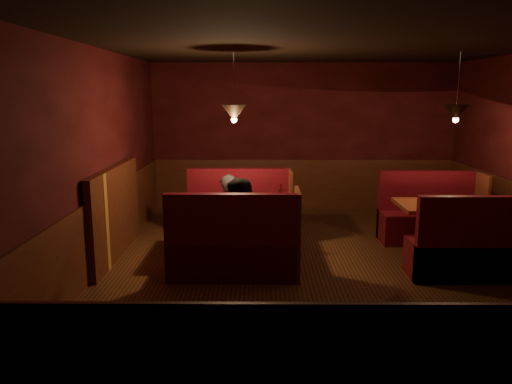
{
  "coord_description": "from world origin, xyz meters",
  "views": [
    {
      "loc": [
        -0.87,
        -6.46,
        2.31
      ],
      "look_at": [
        -0.92,
        0.41,
        0.95
      ],
      "focal_mm": 35.0,
      "sensor_mm": 36.0,
      "label": 1
    }
  ],
  "objects_px": {
    "main_bench_near": "(234,251)",
    "second_bench_near": "(474,252)",
    "main_bench_far": "(240,218)",
    "second_table": "(448,218)",
    "second_bench_far": "(429,219)",
    "main_table": "(236,215)",
    "diner_a": "(228,198)",
    "diner_b": "(243,214)"
  },
  "relations": [
    {
      "from": "main_bench_near",
      "to": "diner_a",
      "type": "bearing_deg",
      "value": 96.42
    },
    {
      "from": "main_bench_far",
      "to": "main_table",
      "type": "bearing_deg",
      "value": -91.24
    },
    {
      "from": "second_bench_far",
      "to": "diner_a",
      "type": "bearing_deg",
      "value": -176.24
    },
    {
      "from": "main_table",
      "to": "second_table",
      "type": "xyz_separation_m",
      "value": [
        3.0,
        -0.02,
        -0.04
      ]
    },
    {
      "from": "main_bench_far",
      "to": "second_bench_near",
      "type": "relative_size",
      "value": 1.07
    },
    {
      "from": "main_bench_far",
      "to": "second_table",
      "type": "distance_m",
      "value": 3.11
    },
    {
      "from": "diner_a",
      "to": "diner_b",
      "type": "height_order",
      "value": "diner_b"
    },
    {
      "from": "main_bench_near",
      "to": "second_bench_near",
      "type": "bearing_deg",
      "value": 0.02
    },
    {
      "from": "main_bench_near",
      "to": "second_bench_near",
      "type": "distance_m",
      "value": 3.01
    },
    {
      "from": "second_table",
      "to": "diner_b",
      "type": "distance_m",
      "value": 2.96
    },
    {
      "from": "second_bench_near",
      "to": "main_table",
      "type": "bearing_deg",
      "value": 164.25
    },
    {
      "from": "main_bench_far",
      "to": "diner_a",
      "type": "height_order",
      "value": "diner_a"
    },
    {
      "from": "second_bench_near",
      "to": "diner_a",
      "type": "xyz_separation_m",
      "value": [
        -3.18,
        1.46,
        0.38
      ]
    },
    {
      "from": "main_bench_far",
      "to": "main_bench_near",
      "type": "relative_size",
      "value": 1.0
    },
    {
      "from": "second_table",
      "to": "diner_b",
      "type": "xyz_separation_m",
      "value": [
        -2.88,
        -0.67,
        0.22
      ]
    },
    {
      "from": "main_bench_far",
      "to": "diner_a",
      "type": "distance_m",
      "value": 0.47
    },
    {
      "from": "main_bench_far",
      "to": "second_table",
      "type": "xyz_separation_m",
      "value": [
        2.98,
        -0.87,
        0.22
      ]
    },
    {
      "from": "main_bench_far",
      "to": "diner_b",
      "type": "relative_size",
      "value": 1.03
    },
    {
      "from": "second_bench_far",
      "to": "main_table",
      "type": "bearing_deg",
      "value": -164.94
    },
    {
      "from": "diner_a",
      "to": "main_bench_far",
      "type": "bearing_deg",
      "value": -123.39
    },
    {
      "from": "main_table",
      "to": "diner_b",
      "type": "bearing_deg",
      "value": -79.97
    },
    {
      "from": "second_table",
      "to": "second_bench_near",
      "type": "height_order",
      "value": "second_bench_near"
    },
    {
      "from": "main_bench_far",
      "to": "second_bench_far",
      "type": "relative_size",
      "value": 1.07
    },
    {
      "from": "main_bench_far",
      "to": "second_bench_far",
      "type": "distance_m",
      "value": 3.01
    },
    {
      "from": "second_bench_near",
      "to": "diner_b",
      "type": "distance_m",
      "value": 2.95
    },
    {
      "from": "main_bench_near",
      "to": "second_bench_far",
      "type": "distance_m",
      "value": 3.44
    },
    {
      "from": "main_table",
      "to": "diner_a",
      "type": "distance_m",
      "value": 0.63
    },
    {
      "from": "main_bench_near",
      "to": "second_bench_near",
      "type": "height_order",
      "value": "main_bench_near"
    },
    {
      "from": "main_bench_near",
      "to": "second_bench_near",
      "type": "relative_size",
      "value": 1.07
    },
    {
      "from": "main_table",
      "to": "main_bench_near",
      "type": "distance_m",
      "value": 0.9
    },
    {
      "from": "second_table",
      "to": "diner_a",
      "type": "bearing_deg",
      "value": 168.74
    },
    {
      "from": "diner_a",
      "to": "main_bench_near",
      "type": "bearing_deg",
      "value": 96.55
    },
    {
      "from": "second_bench_far",
      "to": "diner_b",
      "type": "relative_size",
      "value": 0.96
    },
    {
      "from": "main_bench_near",
      "to": "main_bench_far",
      "type": "bearing_deg",
      "value": 90.0
    },
    {
      "from": "main_bench_near",
      "to": "second_table",
      "type": "distance_m",
      "value": 3.1
    },
    {
      "from": "second_bench_far",
      "to": "main_bench_far",
      "type": "bearing_deg",
      "value": 179.25
    },
    {
      "from": "diner_a",
      "to": "diner_b",
      "type": "bearing_deg",
      "value": 101.82
    },
    {
      "from": "second_table",
      "to": "second_bench_far",
      "type": "relative_size",
      "value": 0.9
    },
    {
      "from": "second_table",
      "to": "diner_b",
      "type": "bearing_deg",
      "value": -166.91
    },
    {
      "from": "main_table",
      "to": "main_bench_far",
      "type": "relative_size",
      "value": 0.91
    },
    {
      "from": "second_table",
      "to": "second_bench_far",
      "type": "bearing_deg",
      "value": 87.8
    },
    {
      "from": "second_bench_far",
      "to": "diner_a",
      "type": "relative_size",
      "value": 1.06
    }
  ]
}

